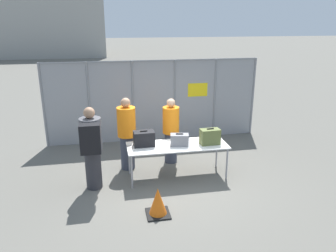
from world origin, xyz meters
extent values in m
plane|color=#605E56|center=(0.00, 0.00, 0.00)|extent=(120.00, 120.00, 0.00)
cylinder|color=gray|center=(-3.10, 2.68, 1.19)|extent=(0.07, 0.07, 2.39)
cylinder|color=gray|center=(-1.86, 2.68, 1.19)|extent=(0.07, 0.07, 2.39)
cylinder|color=gray|center=(-0.62, 2.68, 1.19)|extent=(0.07, 0.07, 2.39)
cylinder|color=gray|center=(0.62, 2.68, 1.19)|extent=(0.07, 0.07, 2.39)
cylinder|color=gray|center=(1.86, 2.68, 1.19)|extent=(0.07, 0.07, 2.39)
cylinder|color=gray|center=(3.10, 2.68, 1.19)|extent=(0.07, 0.07, 2.39)
cube|color=gray|center=(0.00, 2.68, 1.19)|extent=(6.21, 0.01, 2.39)
cube|color=gray|center=(0.00, 2.68, 2.36)|extent=(6.21, 0.04, 0.04)
cube|color=yellow|center=(1.32, 2.67, 1.48)|extent=(0.60, 0.01, 0.40)
cube|color=silver|center=(0.14, 0.11, 0.78)|extent=(2.26, 0.83, 0.02)
cylinder|color=#99999E|center=(-0.93, -0.24, 0.38)|extent=(0.04, 0.04, 0.76)
cylinder|color=#99999E|center=(1.21, -0.24, 0.38)|extent=(0.04, 0.04, 0.76)
cylinder|color=#99999E|center=(-0.93, 0.47, 0.38)|extent=(0.04, 0.04, 0.76)
cylinder|color=#99999E|center=(1.21, 0.47, 0.38)|extent=(0.04, 0.04, 0.76)
cube|color=black|center=(-0.60, 0.21, 0.95)|extent=(0.47, 0.31, 0.33)
cube|color=black|center=(-0.60, 0.21, 1.13)|extent=(0.16, 0.03, 0.02)
cube|color=slate|center=(0.18, 0.08, 0.92)|extent=(0.44, 0.30, 0.26)
cube|color=black|center=(0.18, 0.08, 1.06)|extent=(0.16, 0.05, 0.02)
cube|color=#566033|center=(0.88, 0.03, 0.96)|extent=(0.45, 0.26, 0.35)
cube|color=black|center=(0.88, 0.03, 1.15)|extent=(0.16, 0.03, 0.02)
cylinder|color=#2D2D33|center=(-1.73, -0.04, 0.43)|extent=(0.34, 0.34, 0.86)
cylinder|color=#4C4C51|center=(-1.73, -0.04, 1.21)|extent=(0.45, 0.45, 0.71)
sphere|color=#A57A5B|center=(-1.73, -0.04, 1.69)|extent=(0.23, 0.23, 0.23)
cube|color=black|center=(-1.73, -0.39, 1.25)|extent=(0.40, 0.25, 0.60)
cylinder|color=#383D4C|center=(0.16, 0.96, 0.39)|extent=(0.31, 0.31, 0.79)
cylinder|color=orange|center=(0.16, 0.96, 1.12)|extent=(0.41, 0.41, 0.66)
sphere|color=tan|center=(0.16, 0.96, 1.55)|extent=(0.21, 0.21, 0.21)
cylinder|color=#383D4C|center=(-0.94, 0.78, 0.42)|extent=(0.33, 0.33, 0.84)
cylinder|color=orange|center=(-0.94, 0.78, 1.19)|extent=(0.44, 0.44, 0.70)
sphere|color=#A57A5B|center=(-0.94, 0.78, 1.65)|extent=(0.23, 0.23, 0.23)
cube|color=silver|center=(1.51, 5.06, 0.43)|extent=(2.89, 1.38, 0.51)
sphere|color=black|center=(1.01, 4.31, 0.31)|extent=(0.63, 0.63, 0.63)
sphere|color=black|center=(1.01, 5.81, 0.31)|extent=(0.63, 0.63, 0.63)
cylinder|color=#59595B|center=(-0.44, 5.06, 0.22)|extent=(1.01, 0.06, 0.06)
cube|color=#999993|center=(-7.93, 29.42, 2.93)|extent=(13.56, 8.45, 5.86)
cube|color=black|center=(-0.54, -1.34, 0.01)|extent=(0.44, 0.44, 0.03)
cone|color=orange|center=(-0.54, -1.34, 0.27)|extent=(0.35, 0.35, 0.55)
camera|label=1|loc=(-1.36, -6.61, 3.49)|focal=35.00mm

